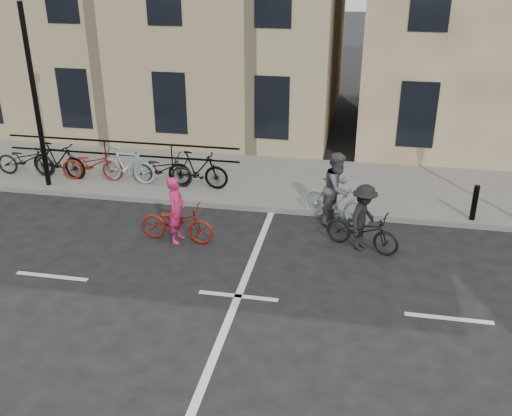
% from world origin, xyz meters
% --- Properties ---
extents(ground, '(120.00, 120.00, 0.00)m').
position_xyz_m(ground, '(0.00, 0.00, 0.00)').
color(ground, black).
rests_on(ground, ground).
extents(sidewalk, '(46.00, 4.00, 0.15)m').
position_xyz_m(sidewalk, '(-4.00, 6.00, 0.07)').
color(sidewalk, slate).
rests_on(sidewalk, ground).
extents(lamp_post, '(0.36, 0.36, 5.28)m').
position_xyz_m(lamp_post, '(-6.50, 4.40, 3.49)').
color(lamp_post, black).
rests_on(lamp_post, sidewalk).
extents(bollard_east, '(0.14, 0.14, 0.90)m').
position_xyz_m(bollard_east, '(5.00, 4.25, 0.60)').
color(bollard_east, black).
rests_on(bollard_east, sidewalk).
extents(parked_bikes, '(7.25, 1.23, 1.05)m').
position_xyz_m(parked_bikes, '(-4.92, 5.04, 0.65)').
color(parked_bikes, black).
rests_on(parked_bikes, sidewalk).
extents(cyclist_pink, '(1.82, 0.75, 1.59)m').
position_xyz_m(cyclist_pink, '(-1.90, 2.06, 0.55)').
color(cyclist_pink, maroon).
rests_on(cyclist_pink, ground).
extents(cyclist_grey, '(1.93, 1.26, 1.82)m').
position_xyz_m(cyclist_grey, '(1.67, 3.80, 0.73)').
color(cyclist_grey, '#90B5BD').
rests_on(cyclist_grey, ground).
extents(cyclist_dark, '(1.85, 1.22, 1.56)m').
position_xyz_m(cyclist_dark, '(2.33, 2.48, 0.61)').
color(cyclist_dark, black).
rests_on(cyclist_dark, ground).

